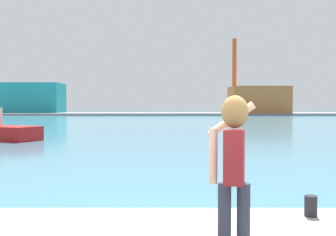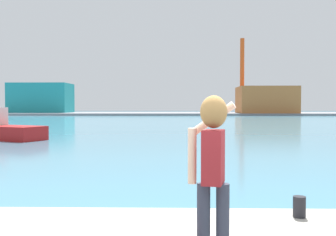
{
  "view_description": "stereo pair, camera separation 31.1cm",
  "coord_description": "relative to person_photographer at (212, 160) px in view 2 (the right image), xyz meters",
  "views": [
    {
      "loc": [
        -0.68,
        -4.22,
        2.29
      ],
      "look_at": [
        -0.62,
        7.36,
        1.91
      ],
      "focal_mm": 42.04,
      "sensor_mm": 36.0,
      "label": 1
    },
    {
      "loc": [
        -0.37,
        -4.22,
        2.29
      ],
      "look_at": [
        -0.62,
        7.36,
        1.91
      ],
      "focal_mm": 42.04,
      "sensor_mm": 36.0,
      "label": 2
    }
  ],
  "objects": [
    {
      "name": "person_photographer",
      "position": [
        0.0,
        0.0,
        0.0
      ],
      "size": [
        0.53,
        0.57,
        1.74
      ],
      "rotation": [
        0.0,
        0.0,
        1.33
      ],
      "color": "#2D3342",
      "rests_on": "quay_promenade"
    },
    {
      "name": "far_shore_dock",
      "position": [
        -0.01,
        92.13,
        -1.47
      ],
      "size": [
        140.0,
        20.0,
        0.5
      ],
      "primitive_type": "cube",
      "color": "gray",
      "rests_on": "ground_plane"
    },
    {
      "name": "port_crane",
      "position": [
        15.33,
        90.99,
        9.7
      ],
      "size": [
        2.93,
        13.53,
        17.56
      ],
      "color": "#D84C19",
      "rests_on": "far_shore_dock"
    },
    {
      "name": "harbor_water",
      "position": [
        -0.01,
        52.13,
        -1.71
      ],
      "size": [
        140.0,
        100.0,
        0.02
      ],
      "primitive_type": "cube",
      "color": "teal",
      "rests_on": "ground_plane"
    },
    {
      "name": "harbor_bollard",
      "position": [
        1.42,
        1.65,
        -0.91
      ],
      "size": [
        0.18,
        0.18,
        0.31
      ],
      "primitive_type": "cylinder",
      "color": "black",
      "rests_on": "quay_promenade"
    },
    {
      "name": "warehouse_right",
      "position": [
        20.43,
        87.71,
        1.85
      ],
      "size": [
        12.97,
        9.93,
        6.13
      ],
      "primitive_type": "cube",
      "color": "#B26633",
      "rests_on": "far_shore_dock"
    },
    {
      "name": "ground_plane",
      "position": [
        -0.01,
        50.13,
        -1.72
      ],
      "size": [
        220.0,
        220.0,
        0.0
      ],
      "primitive_type": "plane",
      "color": "#334751"
    },
    {
      "name": "warehouse_left",
      "position": [
        -34.07,
        92.9,
        2.39
      ],
      "size": [
        14.26,
        9.06,
        7.21
      ],
      "primitive_type": "cube",
      "color": "teal",
      "rests_on": "far_shore_dock"
    }
  ]
}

